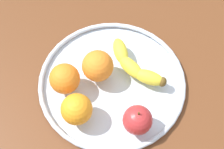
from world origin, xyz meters
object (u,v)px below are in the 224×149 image
at_px(orange_front_left, 77,109).
at_px(orange_back_left, 65,79).
at_px(orange_center, 98,66).
at_px(apple, 138,120).
at_px(banana, 134,66).
at_px(fruit_bowl, 112,82).

bearing_deg(orange_front_left, orange_back_left, 172.30).
height_order(orange_back_left, orange_front_left, same).
bearing_deg(orange_center, apple, 3.34).
distance_m(banana, apple, 0.15).
distance_m(banana, orange_center, 0.09).
xyz_separation_m(apple, orange_back_left, (-0.18, -0.10, 0.00)).
height_order(apple, orange_back_left, apple).
bearing_deg(apple, orange_back_left, -151.69).
height_order(apple, orange_center, orange_center).
relative_size(fruit_bowl, orange_back_left, 5.01).
bearing_deg(orange_front_left, apple, 49.43).
relative_size(orange_back_left, orange_center, 0.95).
xyz_separation_m(apple, orange_front_left, (-0.09, -0.11, 0.00)).
bearing_deg(orange_center, banana, 68.68).
distance_m(banana, orange_front_left, 0.19).
bearing_deg(fruit_bowl, orange_center, -148.59).
distance_m(fruit_bowl, orange_front_left, 0.13).
bearing_deg(fruit_bowl, orange_front_left, -70.52).
bearing_deg(orange_back_left, orange_front_left, -7.70).
distance_m(apple, orange_center, 0.17).
xyz_separation_m(fruit_bowl, orange_back_left, (-0.04, -0.11, 0.05)).
distance_m(fruit_bowl, orange_back_left, 0.12).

